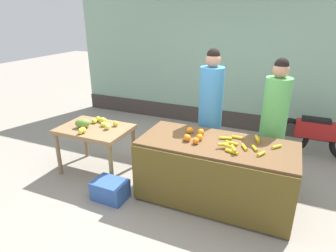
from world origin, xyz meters
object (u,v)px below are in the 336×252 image
at_px(produce_crate, 110,190).
at_px(parked_motorcycle, 320,136).
at_px(vendor_woman_green_shirt, 273,124).
at_px(produce_sack, 165,143).
at_px(vendor_woman_blue_shirt, 210,113).

bearing_deg(produce_crate, parked_motorcycle, 42.71).
relative_size(vendor_woman_green_shirt, produce_sack, 3.56).
relative_size(vendor_woman_blue_shirt, parked_motorcycle, 1.17).
distance_m(vendor_woman_green_shirt, produce_crate, 2.37).
xyz_separation_m(produce_crate, produce_sack, (0.18, 1.39, 0.12)).
bearing_deg(parked_motorcycle, vendor_woman_green_shirt, -122.62).
xyz_separation_m(vendor_woman_blue_shirt, produce_sack, (-0.80, 0.17, -0.70)).
relative_size(parked_motorcycle, produce_crate, 3.64).
relative_size(vendor_woman_blue_shirt, vendor_woman_green_shirt, 1.05).
height_order(vendor_woman_blue_shirt, produce_crate, vendor_woman_blue_shirt).
bearing_deg(vendor_woman_blue_shirt, produce_crate, -128.80).
relative_size(vendor_woman_green_shirt, produce_crate, 4.08).
bearing_deg(parked_motorcycle, produce_sack, -157.62).
bearing_deg(vendor_woman_blue_shirt, parked_motorcycle, 35.98).
distance_m(vendor_woman_blue_shirt, vendor_woman_green_shirt, 0.88).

